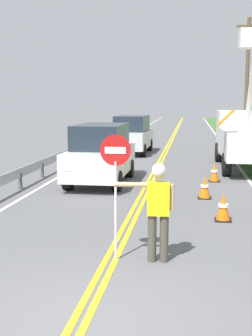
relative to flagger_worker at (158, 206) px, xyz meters
The scene contains 15 objects.
ground_plane 2.83m from the flagger_worker, 109.05° to the right, with size 160.00×160.00×0.00m, color #5B5B5E.
centerline_yellow_left 17.57m from the flagger_worker, 93.10° to the left, with size 0.11×110.00×0.01m, color yellow.
centerline_yellow_right 17.56m from the flagger_worker, 92.51° to the left, with size 0.11×110.00×0.01m, color yellow.
edge_line_right 17.76m from the flagger_worker, 81.10° to the left, with size 0.12×110.00×0.01m, color silver.
edge_line_left 18.10m from the flagger_worker, 104.28° to the left, with size 0.12×110.00×0.01m, color silver.
flagger_worker is the anchor object (origin of this frame).
stop_sign_paddle 1.02m from the flagger_worker, behind, with size 0.56×0.04×2.33m.
utility_bucket_truck 12.80m from the flagger_worker, 76.51° to the left, with size 2.67×6.83×5.94m.
oncoming_suv_nearest 8.18m from the flagger_worker, 108.47° to the left, with size 1.95×4.62×2.10m.
oncoming_suv_second 17.35m from the flagger_worker, 98.89° to the left, with size 2.04×4.66×2.10m.
utility_pole_mid 28.04m from the flagger_worker, 80.33° to the left, with size 1.80×0.28×8.99m.
traffic_cone_lead 3.46m from the flagger_worker, 65.63° to the left, with size 0.40×0.40×0.70m.
traffic_cone_mid 5.77m from the flagger_worker, 79.74° to the left, with size 0.40×0.40×0.70m.
traffic_cone_tail 8.76m from the flagger_worker, 80.40° to the left, with size 0.40×0.40×0.70m.
guardrail_left_shoulder 13.03m from the flagger_worker, 112.86° to the left, with size 0.10×32.00×0.71m.
Camera 1 is at (1.42, -5.50, 2.93)m, focal length 48.39 mm.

